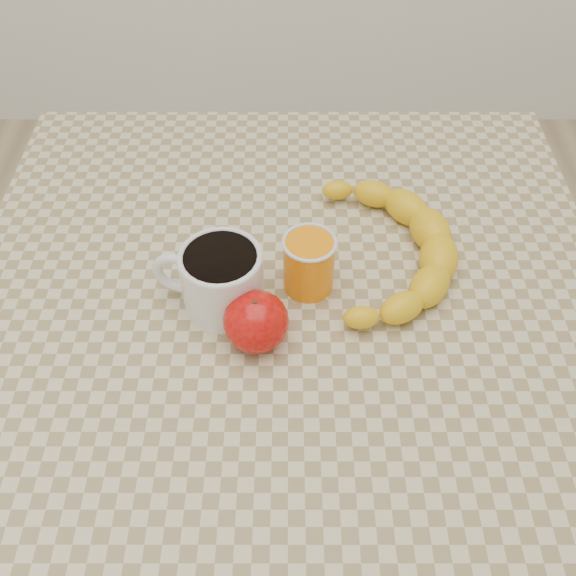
{
  "coord_description": "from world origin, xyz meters",
  "views": [
    {
      "loc": [
        0.0,
        -0.5,
        1.34
      ],
      "look_at": [
        0.0,
        0.0,
        0.77
      ],
      "focal_mm": 40.0,
      "sensor_mm": 36.0,
      "label": 1
    }
  ],
  "objects_px": {
    "coffee_mug": "(220,277)",
    "banana": "(386,247)",
    "apple": "(256,321)",
    "table": "(288,341)",
    "orange_juice_glass": "(309,263)"
  },
  "relations": [
    {
      "from": "orange_juice_glass",
      "to": "coffee_mug",
      "type": "bearing_deg",
      "value": -164.91
    },
    {
      "from": "coffee_mug",
      "to": "banana",
      "type": "height_order",
      "value": "coffee_mug"
    },
    {
      "from": "apple",
      "to": "orange_juice_glass",
      "type": "bearing_deg",
      "value": 54.53
    },
    {
      "from": "table",
      "to": "coffee_mug",
      "type": "height_order",
      "value": "coffee_mug"
    },
    {
      "from": "table",
      "to": "apple",
      "type": "distance_m",
      "value": 0.14
    },
    {
      "from": "coffee_mug",
      "to": "orange_juice_glass",
      "type": "height_order",
      "value": "coffee_mug"
    },
    {
      "from": "coffee_mug",
      "to": "apple",
      "type": "distance_m",
      "value": 0.07
    },
    {
      "from": "banana",
      "to": "apple",
      "type": "bearing_deg",
      "value": -135.46
    },
    {
      "from": "banana",
      "to": "table",
      "type": "bearing_deg",
      "value": -146.4
    },
    {
      "from": "table",
      "to": "coffee_mug",
      "type": "distance_m",
      "value": 0.15
    },
    {
      "from": "table",
      "to": "orange_juice_glass",
      "type": "relative_size",
      "value": 10.51
    },
    {
      "from": "coffee_mug",
      "to": "apple",
      "type": "relative_size",
      "value": 1.86
    },
    {
      "from": "orange_juice_glass",
      "to": "banana",
      "type": "relative_size",
      "value": 0.24
    },
    {
      "from": "coffee_mug",
      "to": "apple",
      "type": "height_order",
      "value": "coffee_mug"
    },
    {
      "from": "orange_juice_glass",
      "to": "banana",
      "type": "height_order",
      "value": "orange_juice_glass"
    }
  ]
}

